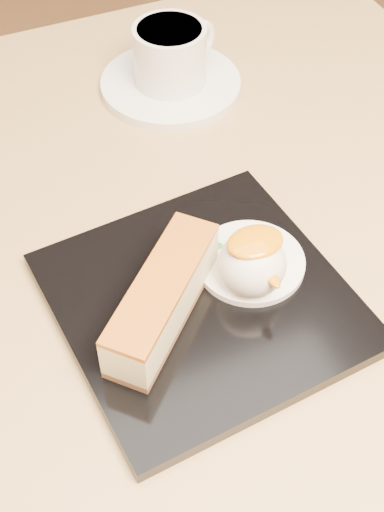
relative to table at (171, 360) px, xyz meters
name	(u,v)px	position (x,y,z in m)	size (l,w,h in m)	color
table	(171,360)	(0.00, 0.00, 0.00)	(0.80, 0.80, 0.72)	black
dessert_plate	(202,301)	(0.01, -0.06, 0.16)	(0.22, 0.22, 0.01)	black
cheesecake	(163,298)	(-0.03, -0.06, 0.19)	(0.12, 0.12, 0.04)	brown
cream_smear	(250,262)	(0.06, -0.04, 0.17)	(0.09, 0.09, 0.01)	white
ice_cream_scoop	(252,264)	(0.05, -0.06, 0.19)	(0.05, 0.05, 0.05)	white
mango_sauce	(255,242)	(0.05, -0.06, 0.22)	(0.04, 0.03, 0.01)	orange
mint_sprig	(205,249)	(0.03, -0.02, 0.17)	(0.03, 0.02, 0.00)	green
saucer	(171,84)	(0.10, 0.23, 0.16)	(0.15, 0.15, 0.01)	white
coffee_cup	(171,53)	(0.10, 0.23, 0.20)	(0.10, 0.08, 0.06)	white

